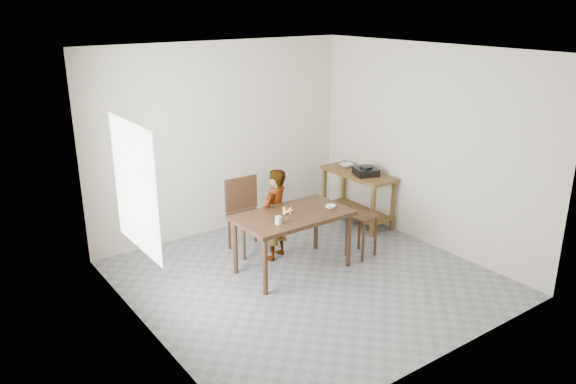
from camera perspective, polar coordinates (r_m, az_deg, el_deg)
floor at (r=6.92m, az=1.96°, el=-8.90°), size 4.00×4.00×0.04m
ceiling at (r=6.14m, az=2.26°, el=14.35°), size 4.00×4.00×0.04m
wall_back at (r=8.03m, az=-6.82°, el=5.41°), size 4.00×0.04×2.70m
wall_front at (r=5.05m, az=16.32°, el=-3.48°), size 4.00×0.04×2.70m
wall_left at (r=5.45m, az=-14.91°, el=-1.67°), size 0.04×4.00×2.70m
wall_right at (r=7.76m, az=14.00°, el=4.51°), size 0.04×4.00×2.70m
window_pane at (r=5.60m, az=-15.32°, el=0.47°), size 0.02×1.10×1.30m
dining_table at (r=6.96m, az=0.48°, el=-5.09°), size 1.40×0.80×0.75m
prep_counter at (r=8.48m, az=7.06°, el=-0.56°), size 0.50×1.20×0.80m
child at (r=7.20m, az=-1.33°, el=-2.28°), size 0.52×0.45×1.21m
dining_chair at (r=7.45m, az=-3.94°, el=-2.52°), size 0.49×0.49×0.98m
stool at (r=7.44m, az=7.44°, el=-4.37°), size 0.38×0.38×0.58m
glass_tumbler at (r=6.49m, az=-0.99°, el=-2.87°), size 0.09×0.09×0.09m
small_bowl at (r=7.00m, az=4.33°, el=-1.50°), size 0.16×0.16×0.04m
banana at (r=6.82m, az=-0.02°, el=-1.97°), size 0.16×0.12×0.05m
serving_bowl at (r=8.59m, az=5.92°, el=2.72°), size 0.21×0.21×0.05m
gas_burner at (r=8.22m, az=7.92°, el=2.08°), size 0.40×0.40×0.10m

